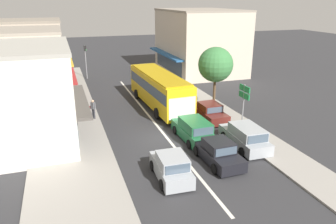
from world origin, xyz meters
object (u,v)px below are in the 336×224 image
(city_bus, at_px, (159,88))
(directional_road_sign, at_px, (244,96))
(sedan_behind_bus_mid, at_px, (218,152))
(parked_wagon_kerb_front, at_px, (245,137))
(traffic_light_downstreet, at_px, (85,56))
(pedestrian_with_handbag_near, at_px, (93,108))
(wagon_queue_far_back, at_px, (194,130))
(parked_sedan_kerb_second, at_px, (209,112))
(hatchback_adjacent_lane_trail, at_px, (171,167))
(street_tree_right, at_px, (216,65))

(city_bus, distance_m, directional_road_sign, 8.65)
(sedan_behind_bus_mid, bearing_deg, parked_wagon_kerb_front, 26.76)
(traffic_light_downstreet, relative_size, pedestrian_with_handbag_near, 2.58)
(wagon_queue_far_back, height_order, parked_sedan_kerb_second, wagon_queue_far_back)
(hatchback_adjacent_lane_trail, height_order, pedestrian_with_handbag_near, pedestrian_with_handbag_near)
(wagon_queue_far_back, relative_size, traffic_light_downstreet, 1.08)
(city_bus, height_order, sedan_behind_bus_mid, city_bus)
(parked_wagon_kerb_front, bearing_deg, traffic_light_downstreet, 109.08)
(parked_wagon_kerb_front, relative_size, street_tree_right, 0.80)
(directional_road_sign, bearing_deg, parked_sedan_kerb_second, 118.66)
(city_bus, bearing_deg, traffic_light_downstreet, 111.01)
(sedan_behind_bus_mid, height_order, directional_road_sign, directional_road_sign)
(sedan_behind_bus_mid, relative_size, street_tree_right, 0.74)
(wagon_queue_far_back, xyz_separation_m, directional_road_sign, (4.35, 0.68, 1.96))
(city_bus, bearing_deg, directional_road_sign, -58.55)
(street_tree_right, bearing_deg, wagon_queue_far_back, -127.20)
(parked_wagon_kerb_front, xyz_separation_m, pedestrian_with_handbag_near, (-9.28, 8.66, 0.32))
(city_bus, relative_size, sedan_behind_bus_mid, 2.58)
(parked_wagon_kerb_front, bearing_deg, wagon_queue_far_back, 142.20)
(parked_sedan_kerb_second, bearing_deg, wagon_queue_far_back, -129.57)
(hatchback_adjacent_lane_trail, xyz_separation_m, wagon_queue_far_back, (3.30, 4.60, 0.04))
(wagon_queue_far_back, xyz_separation_m, traffic_light_downstreet, (-5.50, 21.98, 2.11))
(sedan_behind_bus_mid, xyz_separation_m, wagon_queue_far_back, (-0.09, 3.63, 0.08))
(parked_sedan_kerb_second, bearing_deg, pedestrian_with_handbag_near, 162.06)
(sedan_behind_bus_mid, distance_m, pedestrian_with_handbag_near, 11.98)
(street_tree_right, bearing_deg, pedestrian_with_handbag_near, 176.94)
(wagon_queue_far_back, distance_m, street_tree_right, 8.09)
(sedan_behind_bus_mid, relative_size, wagon_queue_far_back, 0.94)
(street_tree_right, bearing_deg, hatchback_adjacent_lane_trail, -126.52)
(parked_sedan_kerb_second, xyz_separation_m, directional_road_sign, (1.51, -2.76, 2.04))
(parked_wagon_kerb_front, distance_m, pedestrian_with_handbag_near, 12.70)
(city_bus, xyz_separation_m, directional_road_sign, (4.49, -7.35, 0.82))
(sedan_behind_bus_mid, distance_m, parked_sedan_kerb_second, 7.58)
(wagon_queue_far_back, bearing_deg, directional_road_sign, 8.83)
(street_tree_right, height_order, pedestrian_with_handbag_near, street_tree_right)
(hatchback_adjacent_lane_trail, relative_size, directional_road_sign, 1.05)
(city_bus, bearing_deg, wagon_queue_far_back, -88.98)
(wagon_queue_far_back, bearing_deg, parked_sedan_kerb_second, 50.43)
(traffic_light_downstreet, bearing_deg, hatchback_adjacent_lane_trail, -85.25)
(city_bus, relative_size, hatchback_adjacent_lane_trail, 2.91)
(directional_road_sign, distance_m, street_tree_right, 5.37)
(directional_road_sign, xyz_separation_m, street_tree_right, (0.09, 5.17, 1.44))
(parked_sedan_kerb_second, relative_size, directional_road_sign, 1.18)
(city_bus, relative_size, street_tree_right, 1.92)
(pedestrian_with_handbag_near, bearing_deg, traffic_light_downstreet, 86.67)
(parked_wagon_kerb_front, xyz_separation_m, directional_road_sign, (1.48, 2.90, 1.96))
(wagon_queue_far_back, height_order, traffic_light_downstreet, traffic_light_downstreet)
(hatchback_adjacent_lane_trail, distance_m, pedestrian_with_handbag_near, 11.47)
(hatchback_adjacent_lane_trail, relative_size, parked_wagon_kerb_front, 0.83)
(parked_wagon_kerb_front, relative_size, directional_road_sign, 1.26)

